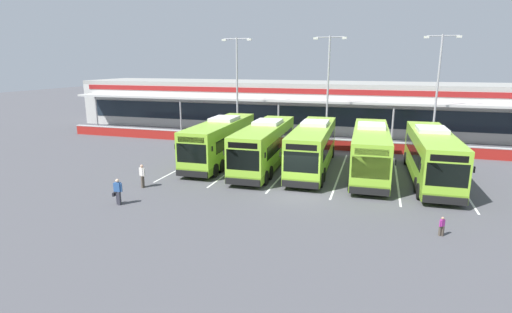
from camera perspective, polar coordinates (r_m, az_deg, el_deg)
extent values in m
plane|color=#4C4C51|center=(26.12, 6.16, -5.45)|extent=(200.00, 200.00, 0.00)
cube|color=#B7B7B2|center=(51.82, 12.06, 6.82)|extent=(70.00, 10.00, 5.50)
cube|color=#19232D|center=(46.91, 11.46, 5.64)|extent=(66.00, 0.08, 2.20)
cube|color=maroon|center=(46.62, 11.62, 9.11)|extent=(68.00, 0.08, 0.60)
cube|color=beige|center=(45.24, 11.37, 7.79)|extent=(67.00, 3.00, 0.24)
cube|color=gray|center=(51.58, 12.23, 10.14)|extent=(70.00, 10.00, 0.50)
cylinder|color=#999999|center=(56.63, -22.04, 6.02)|extent=(0.20, 0.20, 4.20)
cylinder|color=#999999|center=(49.79, -10.81, 5.87)|extent=(0.20, 0.20, 4.20)
cylinder|color=#999999|center=(45.36, 3.25, 5.37)|extent=(0.20, 0.20, 4.20)
cylinder|color=#999999|center=(44.09, 19.13, 4.43)|extent=(0.20, 0.20, 4.20)
cube|color=maroon|center=(39.87, 10.22, 1.74)|extent=(60.00, 0.36, 1.00)
cube|color=#B2B2B2|center=(39.76, 10.25, 2.51)|extent=(60.00, 0.40, 0.10)
cube|color=#8CC633|center=(34.15, -5.12, 2.37)|extent=(2.90, 12.07, 3.19)
cube|color=olive|center=(34.42, -5.08, 0.22)|extent=(2.92, 12.09, 0.56)
cube|color=black|center=(34.47, -4.90, 2.89)|extent=(2.86, 9.67, 0.96)
cube|color=black|center=(28.75, -9.27, 0.45)|extent=(2.31, 0.17, 1.40)
cube|color=black|center=(28.53, -9.36, 2.40)|extent=(2.05, 0.14, 0.40)
cube|color=silver|center=(34.79, -4.60, 5.47)|extent=(2.13, 2.86, 0.28)
cube|color=black|center=(29.02, -9.25, -2.49)|extent=(2.45, 0.23, 0.44)
cube|color=black|center=(28.42, -6.34, 1.11)|extent=(0.08, 0.12, 0.36)
cube|color=black|center=(29.61, -11.58, 1.42)|extent=(0.08, 0.12, 0.36)
cylinder|color=black|center=(38.33, -1.00, 1.51)|extent=(0.35, 1.05, 1.04)
cylinder|color=black|center=(39.06, -4.36, 1.70)|extent=(0.35, 1.05, 1.04)
cylinder|color=black|center=(31.12, -5.07, -1.34)|extent=(0.35, 1.05, 1.04)
cylinder|color=black|center=(32.02, -9.08, -1.03)|extent=(0.35, 1.05, 1.04)
cylinder|color=black|center=(29.86, -6.00, -1.99)|extent=(0.35, 1.05, 1.04)
cylinder|color=black|center=(30.80, -10.15, -1.66)|extent=(0.35, 1.05, 1.04)
cube|color=#8CC633|center=(32.05, 1.26, 1.69)|extent=(2.90, 12.07, 3.19)
cube|color=olive|center=(32.34, 1.25, -0.59)|extent=(2.92, 12.09, 0.56)
cube|color=black|center=(32.38, 1.44, 2.25)|extent=(2.86, 9.67, 0.96)
cube|color=black|center=(26.43, -1.91, -0.52)|extent=(2.31, 0.17, 1.40)
cube|color=black|center=(26.20, -1.93, 1.60)|extent=(2.05, 0.14, 0.40)
cube|color=silver|center=(32.71, 1.71, 5.01)|extent=(2.13, 2.86, 0.28)
cube|color=black|center=(26.73, -1.95, -3.70)|extent=(2.45, 0.23, 0.44)
cube|color=black|center=(26.29, 1.34, 0.19)|extent=(0.08, 0.12, 0.36)
cube|color=black|center=(27.13, -4.63, 0.57)|extent=(0.08, 0.12, 0.36)
cylinder|color=black|center=(36.49, 4.85, 0.86)|extent=(0.35, 1.05, 1.04)
cylinder|color=black|center=(36.99, 1.21, 1.08)|extent=(0.35, 1.05, 1.04)
cylinder|color=black|center=(29.08, 1.98, -2.35)|extent=(0.35, 1.05, 1.04)
cylinder|color=black|center=(29.71, -2.51, -2.01)|extent=(0.35, 1.05, 1.04)
cylinder|color=black|center=(27.77, 1.30, -3.10)|extent=(0.35, 1.05, 1.04)
cylinder|color=black|center=(28.43, -3.38, -2.73)|extent=(0.35, 1.05, 1.04)
cube|color=#8CC633|center=(31.81, 8.20, 1.47)|extent=(2.90, 12.07, 3.19)
cube|color=olive|center=(32.11, 8.12, -0.83)|extent=(2.92, 12.09, 0.56)
cube|color=black|center=(32.15, 8.30, 2.03)|extent=(2.86, 9.67, 0.96)
cube|color=black|center=(26.03, 6.50, -0.82)|extent=(2.31, 0.17, 1.40)
cube|color=black|center=(25.80, 6.55, 1.33)|extent=(2.05, 0.14, 0.40)
cube|color=silver|center=(32.49, 8.53, 4.81)|extent=(2.13, 2.86, 0.28)
cube|color=black|center=(26.34, 6.37, -4.04)|extent=(2.45, 0.23, 0.44)
cube|color=black|center=(26.12, 9.79, -0.09)|extent=(0.08, 0.12, 0.36)
cube|color=black|center=(26.54, 3.54, 0.29)|extent=(0.08, 0.12, 0.36)
cylinder|color=black|center=(36.46, 10.93, 0.65)|extent=(0.35, 1.05, 1.04)
cylinder|color=black|center=(36.72, 7.21, 0.88)|extent=(0.35, 1.05, 1.04)
cylinder|color=black|center=(28.92, 9.63, -2.62)|extent=(0.35, 1.05, 1.04)
cylinder|color=black|center=(29.24, 4.96, -2.30)|extent=(0.35, 1.05, 1.04)
cylinder|color=black|center=(27.59, 9.32, -3.39)|extent=(0.35, 1.05, 1.04)
cylinder|color=black|center=(27.92, 4.43, -3.05)|extent=(0.35, 1.05, 1.04)
cube|color=#8CC633|center=(31.34, 16.15, 0.89)|extent=(2.90, 12.07, 3.19)
cube|color=olive|center=(31.64, 16.00, -1.43)|extent=(2.92, 12.09, 0.56)
cube|color=black|center=(31.68, 16.17, 1.47)|extent=(2.86, 9.67, 0.96)
cube|color=black|center=(25.52, 16.23, -1.57)|extent=(2.31, 0.17, 1.40)
cube|color=black|center=(25.28, 16.38, 0.62)|extent=(2.05, 0.14, 0.40)
cube|color=silver|center=(32.02, 16.34, 4.29)|extent=(2.13, 2.86, 0.28)
cube|color=black|center=(25.82, 16.02, -4.85)|extent=(2.45, 0.23, 0.44)
cube|color=black|center=(25.84, 19.50, -0.82)|extent=(0.08, 0.12, 0.36)
cube|color=black|center=(25.78, 13.05, -0.42)|extent=(0.08, 0.12, 0.36)
cylinder|color=black|center=(36.17, 17.86, 0.14)|extent=(0.35, 1.05, 1.04)
cylinder|color=black|center=(36.13, 14.08, 0.38)|extent=(0.35, 1.05, 1.04)
cylinder|color=black|center=(28.62, 18.39, -3.30)|extent=(0.35, 1.05, 1.04)
cylinder|color=black|center=(28.57, 13.60, -3.01)|extent=(0.35, 1.05, 1.04)
cylinder|color=black|center=(27.28, 18.52, -4.12)|extent=(0.35, 1.05, 1.04)
cylinder|color=black|center=(27.23, 13.49, -3.82)|extent=(0.35, 1.05, 1.04)
cube|color=#8CC633|center=(31.17, 24.01, 0.18)|extent=(2.90, 12.07, 3.19)
cube|color=olive|center=(31.47, 23.79, -2.14)|extent=(2.92, 12.09, 0.56)
cube|color=black|center=(31.51, 23.96, 0.78)|extent=(2.86, 9.67, 0.96)
cube|color=black|center=(25.44, 25.90, -2.44)|extent=(2.31, 0.17, 1.40)
cube|color=black|center=(25.20, 26.13, -0.26)|extent=(2.05, 0.14, 0.40)
cube|color=silver|center=(31.84, 24.06, 3.62)|extent=(2.13, 2.86, 0.28)
cube|color=black|center=(25.75, 25.60, -5.73)|extent=(2.45, 0.23, 0.44)
cube|color=black|center=(26.00, 28.99, -1.67)|extent=(0.08, 0.12, 0.36)
cube|color=black|center=(25.45, 22.63, -1.30)|extent=(0.08, 0.12, 0.36)
cylinder|color=black|center=(36.09, 24.67, -0.47)|extent=(0.35, 1.05, 1.04)
cylinder|color=black|center=(35.77, 20.90, -0.24)|extent=(0.35, 1.05, 1.04)
cylinder|color=black|center=(28.67, 27.00, -4.07)|extent=(0.35, 1.05, 1.04)
cylinder|color=black|center=(28.27, 22.25, -3.83)|extent=(0.35, 1.05, 1.04)
cylinder|color=black|center=(27.36, 27.55, -4.92)|extent=(0.35, 1.05, 1.04)
cylinder|color=black|center=(26.94, 22.58, -4.68)|extent=(0.35, 1.05, 1.04)
cube|color=silver|center=(34.88, -9.03, -0.72)|extent=(0.14, 13.00, 0.01)
cube|color=silver|center=(33.28, -2.51, -1.24)|extent=(0.14, 13.00, 0.01)
cube|color=silver|center=(32.15, 4.56, -1.80)|extent=(0.14, 13.00, 0.01)
cube|color=silver|center=(31.55, 12.03, -2.35)|extent=(0.14, 13.00, 0.01)
cube|color=silver|center=(31.49, 19.66, -2.88)|extent=(0.14, 13.00, 0.01)
cube|color=silver|center=(32.00, 27.18, -3.35)|extent=(0.14, 13.00, 0.01)
cube|color=#33333D|center=(25.53, -19.31, -5.61)|extent=(0.16, 0.19, 0.84)
cube|color=#33333D|center=(25.36, -19.13, -5.72)|extent=(0.16, 0.19, 0.84)
cube|color=#2D5693|center=(25.23, -19.34, -4.16)|extent=(0.36, 0.26, 0.56)
cube|color=#2D5693|center=(25.35, -19.77, -4.18)|extent=(0.10, 0.11, 0.54)
cube|color=#2D5693|center=(25.13, -18.90, -4.26)|extent=(0.10, 0.11, 0.54)
sphere|color=#DBB293|center=(25.12, -19.41, -3.31)|extent=(0.22, 0.22, 0.22)
cube|color=black|center=(25.54, -19.80, -5.15)|extent=(0.15, 0.29, 0.22)
cylinder|color=black|center=(25.48, -19.83, -4.76)|extent=(0.02, 0.02, 0.16)
cube|color=#4C4238|center=(28.48, -16.04, -3.42)|extent=(0.19, 0.22, 0.84)
cube|color=#4C4238|center=(28.29, -16.04, -3.54)|extent=(0.19, 0.22, 0.84)
cube|color=silver|center=(28.20, -16.13, -2.12)|extent=(0.40, 0.33, 0.56)
cube|color=silver|center=(28.38, -16.39, -2.10)|extent=(0.12, 0.13, 0.54)
cube|color=silver|center=(28.03, -15.86, -2.25)|extent=(0.12, 0.13, 0.54)
sphere|color=tan|center=(28.10, -16.18, -1.35)|extent=(0.22, 0.22, 0.22)
cube|color=#4C4238|center=(21.96, 25.03, -9.69)|extent=(0.14, 0.14, 0.52)
cube|color=#4C4238|center=(21.98, 25.35, -9.70)|extent=(0.14, 0.14, 0.52)
cube|color=#A32D89|center=(21.81, 25.30, -8.64)|extent=(0.25, 0.24, 0.35)
cube|color=#A32D89|center=(21.72, 25.06, -8.76)|extent=(0.08, 0.08, 0.33)
cube|color=#A32D89|center=(21.92, 25.54, -8.61)|extent=(0.08, 0.08, 0.33)
sphere|color=tan|center=(21.73, 25.37, -8.05)|extent=(0.14, 0.14, 0.14)
cylinder|color=#9E9EA3|center=(43.23, -2.74, 9.52)|extent=(0.20, 0.20, 11.00)
cylinder|color=#9E9EA3|center=(43.21, -2.82, 16.61)|extent=(2.80, 0.10, 0.10)
cube|color=silver|center=(43.70, -4.62, 16.42)|extent=(0.44, 0.28, 0.20)
cube|color=silver|center=(42.75, -0.98, 16.53)|extent=(0.44, 0.28, 0.20)
cylinder|color=#9E9EA3|center=(41.11, 10.31, 9.12)|extent=(0.20, 0.20, 11.00)
cylinder|color=#9E9EA3|center=(41.08, 10.63, 16.58)|extent=(2.80, 0.10, 0.10)
cube|color=silver|center=(41.26, 8.62, 16.50)|extent=(0.44, 0.28, 0.20)
cube|color=silver|center=(40.93, 12.65, 16.36)|extent=(0.44, 0.28, 0.20)
cylinder|color=#9E9EA3|center=(42.18, 24.64, 8.24)|extent=(0.20, 0.20, 11.00)
cylinder|color=#9E9EA3|center=(42.16, 25.36, 15.48)|extent=(2.80, 0.10, 0.10)
cube|color=silver|center=(42.00, 23.39, 15.54)|extent=(0.44, 0.28, 0.20)
cube|color=silver|center=(42.35, 27.29, 15.14)|extent=(0.44, 0.28, 0.20)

